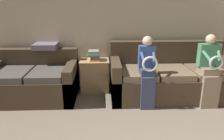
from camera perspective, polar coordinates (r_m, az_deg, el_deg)
name	(u,v)px	position (r m, az deg, el deg)	size (l,w,h in m)	color
wall_back	(146,24)	(4.45, 8.76, 11.75)	(7.81, 0.06, 2.55)	beige
couch_main	(169,78)	(4.21, 14.78, -2.03)	(2.19, 0.99, 0.98)	#473828
couch_side	(33,81)	(4.23, -19.84, -2.80)	(1.55, 0.99, 0.85)	#473828
child_left_seated	(147,69)	(3.58, 9.22, 0.27)	(0.27, 0.37, 1.18)	#384260
child_right_seated	(210,68)	(3.93, 24.15, 0.38)	(0.34, 0.37, 1.20)	gray
side_shelf	(95,75)	(4.31, -4.52, -1.31)	(0.56, 0.44, 0.62)	tan
book_stack	(94,55)	(4.20, -4.65, 3.81)	(0.22, 0.31, 0.19)	orange
throw_pillow	(46,46)	(4.36, -16.83, 6.07)	(0.43, 0.43, 0.10)	slate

